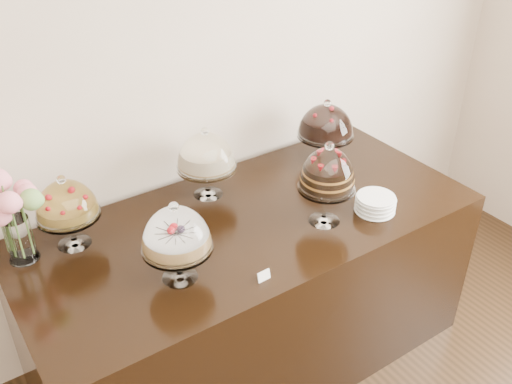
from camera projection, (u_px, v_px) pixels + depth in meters
wall_back at (142, 75)px, 2.66m from camera, size 5.00×0.04×3.00m
display_counter at (251, 291)px, 2.95m from camera, size 2.20×1.00×0.90m
cake_stand_sugar_sponge at (176, 233)px, 2.23m from camera, size 0.29×0.29×0.37m
cake_stand_choco_layer at (327, 173)px, 2.56m from camera, size 0.27×0.27×0.42m
cake_stand_cheesecake at (206, 154)px, 2.78m from camera, size 0.30×0.30×0.37m
cake_stand_dark_choco at (326, 123)px, 3.08m from camera, size 0.31×0.31×0.36m
cake_stand_fruit_tart at (66, 203)px, 2.43m from camera, size 0.28×0.28×0.35m
flower_vase at (12, 211)px, 2.33m from camera, size 0.27×0.30×0.40m
plate_stack at (375, 204)px, 2.74m from camera, size 0.19×0.19×0.08m
price_card_left at (264, 276)px, 2.33m from camera, size 0.06×0.02×0.04m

